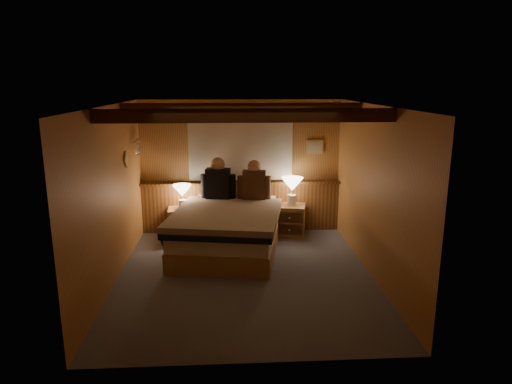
{
  "coord_description": "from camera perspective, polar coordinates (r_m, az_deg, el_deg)",
  "views": [
    {
      "loc": [
        -0.21,
        -6.07,
        2.7
      ],
      "look_at": [
        0.18,
        0.4,
        1.13
      ],
      "focal_mm": 32.0,
      "sensor_mm": 36.0,
      "label": 1
    }
  ],
  "objects": [
    {
      "name": "floor",
      "position": [
        6.64,
        -1.35,
        -10.37
      ],
      "size": [
        4.2,
        4.2,
        0.0
      ],
      "primitive_type": "plane",
      "color": "#4F565E",
      "rests_on": "ground"
    },
    {
      "name": "wall_back",
      "position": [
        8.31,
        -1.93,
        3.2
      ],
      "size": [
        3.6,
        0.0,
        3.6
      ],
      "primitive_type": "plane",
      "rotation": [
        1.57,
        0.0,
        0.0
      ],
      "color": "#C28A45",
      "rests_on": "floor"
    },
    {
      "name": "ceiling",
      "position": [
        6.08,
        -1.48,
        10.78
      ],
      "size": [
        4.2,
        4.2,
        0.0
      ],
      "primitive_type": "plane",
      "rotation": [
        3.14,
        0.0,
        0.0
      ],
      "color": "#C6894A",
      "rests_on": "wall_back"
    },
    {
      "name": "ceiling_beams",
      "position": [
        6.23,
        -1.53,
        10.02
      ],
      "size": [
        3.6,
        1.65,
        0.16
      ],
      "color": "#432610",
      "rests_on": "ceiling"
    },
    {
      "name": "curtain_window",
      "position": [
        8.18,
        -1.93,
        5.32
      ],
      "size": [
        2.18,
        0.09,
        1.11
      ],
      "color": "#432610",
      "rests_on": "wall_back"
    },
    {
      "name": "coat_rail",
      "position": [
        7.86,
        -14.55,
        5.63
      ],
      "size": [
        0.05,
        0.55,
        0.24
      ],
      "color": "silver",
      "rests_on": "wall_left"
    },
    {
      "name": "lamp_left",
      "position": [
        8.08,
        -9.21,
        -0.02
      ],
      "size": [
        0.33,
        0.33,
        0.43
      ],
      "color": "white",
      "rests_on": "nightstand_left"
    },
    {
      "name": "wall_front",
      "position": [
        4.25,
        -0.41,
        -7.08
      ],
      "size": [
        3.6,
        0.0,
        3.6
      ],
      "primitive_type": "plane",
      "rotation": [
        -1.57,
        0.0,
        0.0
      ],
      "color": "#C28A45",
      "rests_on": "floor"
    },
    {
      "name": "wainscot",
      "position": [
        8.4,
        -1.88,
        -1.68
      ],
      "size": [
        3.6,
        0.23,
        0.94
      ],
      "color": "brown",
      "rests_on": "wall_back"
    },
    {
      "name": "lamp_right",
      "position": [
        8.09,
        4.55,
        0.77
      ],
      "size": [
        0.39,
        0.39,
        0.5
      ],
      "color": "white",
      "rests_on": "nightstand_right"
    },
    {
      "name": "nightstand_left",
      "position": [
        8.25,
        -9.24,
        -3.8
      ],
      "size": [
        0.5,
        0.46,
        0.52
      ],
      "rotation": [
        0.0,
        0.0,
        0.07
      ],
      "color": "#AA7A48",
      "rests_on": "floor"
    },
    {
      "name": "wall_left",
      "position": [
        6.45,
        -17.61,
        -0.49
      ],
      "size": [
        0.0,
        4.2,
        4.2
      ],
      "primitive_type": "plane",
      "rotation": [
        1.57,
        0.0,
        1.57
      ],
      "color": "#C28A45",
      "rests_on": "floor"
    },
    {
      "name": "person_right",
      "position": [
        7.9,
        -0.23,
        1.15
      ],
      "size": [
        0.58,
        0.26,
        0.71
      ],
      "rotation": [
        0.0,
        0.0,
        -0.09
      ],
      "color": "#472A1C",
      "rests_on": "bed"
    },
    {
      "name": "bed",
      "position": [
        7.38,
        -3.57,
        -4.8
      ],
      "size": [
        1.93,
        2.34,
        0.72
      ],
      "rotation": [
        0.0,
        0.0,
        -0.17
      ],
      "color": "#AA7A48",
      "rests_on": "floor"
    },
    {
      "name": "duffel_bag",
      "position": [
        8.01,
        -10.27,
        -5.26
      ],
      "size": [
        0.49,
        0.37,
        0.32
      ],
      "rotation": [
        0.0,
        0.0,
        0.27
      ],
      "color": "black",
      "rests_on": "floor"
    },
    {
      "name": "nightstand_right",
      "position": [
        8.25,
        4.33,
        -3.5
      ],
      "size": [
        0.59,
        0.55,
        0.55
      ],
      "rotation": [
        0.0,
        0.0,
        -0.21
      ],
      "color": "#AA7A48",
      "rests_on": "floor"
    },
    {
      "name": "framed_print",
      "position": [
        8.37,
        7.38,
        5.6
      ],
      "size": [
        0.3,
        0.04,
        0.25
      ],
      "color": "tan",
      "rests_on": "wall_back"
    },
    {
      "name": "wall_right",
      "position": [
        6.56,
        14.49,
        -0.04
      ],
      "size": [
        0.0,
        4.2,
        4.2
      ],
      "primitive_type": "plane",
      "rotation": [
        1.57,
        0.0,
        -1.57
      ],
      "color": "#C28A45",
      "rests_on": "floor"
    },
    {
      "name": "person_left",
      "position": [
        7.97,
        -4.75,
        1.34
      ],
      "size": [
        0.61,
        0.3,
        0.75
      ],
      "rotation": [
        0.0,
        0.0,
        -0.14
      ],
      "color": "black",
      "rests_on": "bed"
    }
  ]
}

